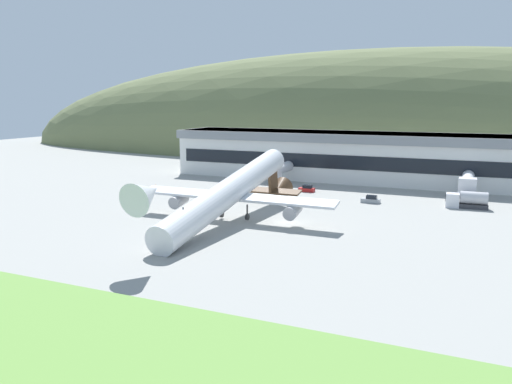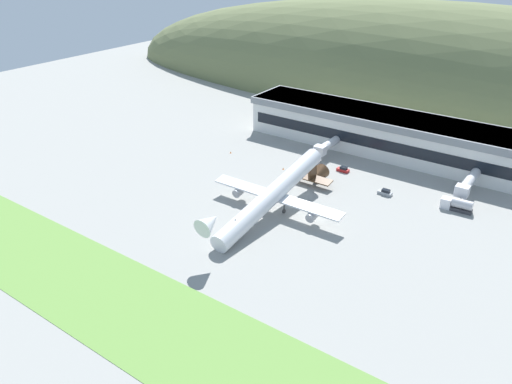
% 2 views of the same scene
% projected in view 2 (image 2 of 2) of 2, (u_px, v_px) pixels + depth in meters
% --- Properties ---
extents(ground_plane, '(410.15, 410.15, 0.00)m').
position_uv_depth(ground_plane, '(311.00, 219.00, 123.91)').
color(ground_plane, gray).
extents(grass_strip_foreground, '(369.14, 22.22, 0.08)m').
position_uv_depth(grass_strip_foreground, '(174.00, 332.00, 88.35)').
color(grass_strip_foreground, '#669342').
rests_on(grass_strip_foreground, ground_plane).
extents(hill_backdrop, '(340.42, 76.27, 80.01)m').
position_uv_depth(hill_backdrop, '(438.00, 102.00, 210.73)').
color(hill_backdrop, '#667047').
rests_on(hill_backdrop, ground_plane).
extents(terminal_building, '(108.61, 18.64, 12.52)m').
position_uv_depth(terminal_building, '(409.00, 136.00, 155.32)').
color(terminal_building, white).
rests_on(terminal_building, ground_plane).
extents(jetway_0, '(3.38, 12.58, 5.43)m').
position_uv_depth(jetway_0, '(326.00, 146.00, 155.83)').
color(jetway_0, silver).
rests_on(jetway_0, ground_plane).
extents(jetway_1, '(3.38, 15.45, 5.43)m').
position_uv_depth(jetway_1, '(468.00, 183.00, 132.54)').
color(jetway_1, silver).
rests_on(jetway_1, ground_plane).
extents(cargo_airplane, '(36.84, 53.53, 12.71)m').
position_uv_depth(cargo_airplane, '(274.00, 195.00, 124.17)').
color(cargo_airplane, silver).
extents(service_car_1, '(3.67, 1.71, 1.56)m').
position_uv_depth(service_car_1, '(343.00, 169.00, 148.34)').
color(service_car_1, '#B21E1E').
rests_on(service_car_1, ground_plane).
extents(service_car_2, '(3.83, 1.69, 1.56)m').
position_uv_depth(service_car_2, '(385.00, 192.00, 135.13)').
color(service_car_2, '#999EA3').
rests_on(service_car_2, ground_plane).
extents(fuel_truck, '(7.89, 2.88, 3.32)m').
position_uv_depth(fuel_truck, '(457.00, 205.00, 127.03)').
color(fuel_truck, silver).
rests_on(fuel_truck, ground_plane).
extents(traffic_cone_0, '(0.52, 0.52, 0.58)m').
position_uv_depth(traffic_cone_0, '(283.00, 168.00, 149.85)').
color(traffic_cone_0, orange).
rests_on(traffic_cone_0, ground_plane).
extents(traffic_cone_1, '(0.52, 0.52, 0.58)m').
position_uv_depth(traffic_cone_1, '(231.00, 152.00, 161.04)').
color(traffic_cone_1, orange).
rests_on(traffic_cone_1, ground_plane).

